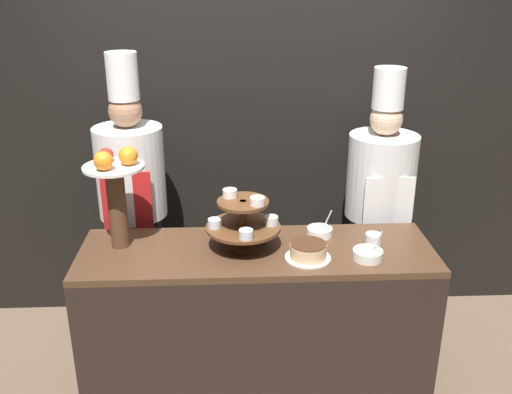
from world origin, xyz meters
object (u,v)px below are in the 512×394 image
(tiered_stand, at_px, (243,221))
(fruit_pedestal, at_px, (116,186))
(serving_bowl_far, at_px, (320,232))
(chef_center_left, at_px, (379,200))
(cup_white, at_px, (373,240))
(serving_bowl_near, at_px, (368,254))
(chef_left, at_px, (133,197))
(cake_round, at_px, (308,251))

(tiered_stand, bearing_deg, fruit_pedestal, 175.14)
(serving_bowl_far, relative_size, chef_center_left, 0.09)
(fruit_pedestal, height_order, serving_bowl_far, fruit_pedestal)
(tiered_stand, bearing_deg, cup_white, -0.71)
(serving_bowl_near, relative_size, chef_left, 0.08)
(cake_round, height_order, cup_white, cake_round)
(serving_bowl_far, height_order, chef_center_left, chef_center_left)
(fruit_pedestal, relative_size, cup_white, 6.46)
(cake_round, height_order, chef_left, chef_left)
(tiered_stand, height_order, cup_white, tiered_stand)
(serving_bowl_far, height_order, chef_left, chef_left)
(serving_bowl_near, bearing_deg, chef_center_left, 71.40)
(fruit_pedestal, height_order, chef_center_left, chef_center_left)
(fruit_pedestal, bearing_deg, serving_bowl_near, -9.42)
(fruit_pedestal, xyz_separation_m, chef_center_left, (1.48, 0.48, -0.30))
(cake_round, bearing_deg, fruit_pedestal, 168.91)
(fruit_pedestal, height_order, serving_bowl_near, fruit_pedestal)
(tiered_stand, height_order, fruit_pedestal, fruit_pedestal)
(serving_bowl_near, bearing_deg, serving_bowl_far, 125.38)
(fruit_pedestal, distance_m, serving_bowl_near, 1.30)
(tiered_stand, relative_size, serving_bowl_near, 2.55)
(chef_center_left, bearing_deg, tiered_stand, -147.52)
(tiered_stand, relative_size, serving_bowl_far, 2.59)
(fruit_pedestal, xyz_separation_m, serving_bowl_near, (1.25, -0.21, -0.31))
(cup_white, distance_m, chef_left, 1.43)
(tiered_stand, xyz_separation_m, chef_left, (-0.64, 0.54, -0.07))
(cup_white, height_order, serving_bowl_far, serving_bowl_far)
(fruit_pedestal, xyz_separation_m, cake_round, (0.95, -0.19, -0.29))
(cup_white, xyz_separation_m, chef_left, (-1.32, 0.55, 0.05))
(serving_bowl_near, bearing_deg, cake_round, 176.09)
(chef_center_left, bearing_deg, cake_round, -128.18)
(cake_round, relative_size, serving_bowl_near, 1.53)
(tiered_stand, xyz_separation_m, serving_bowl_near, (0.61, -0.15, -0.13))
(chef_left, bearing_deg, chef_center_left, 0.00)
(tiered_stand, distance_m, serving_bowl_near, 0.65)
(serving_bowl_far, xyz_separation_m, chef_left, (-1.06, 0.41, 0.06))
(cake_round, bearing_deg, cup_white, 19.21)
(cup_white, relative_size, serving_bowl_near, 0.55)
(cake_round, relative_size, serving_bowl_far, 1.55)
(chef_left, xyz_separation_m, chef_center_left, (1.49, 0.00, -0.05))
(tiered_stand, relative_size, chef_left, 0.21)
(fruit_pedestal, relative_size, chef_left, 0.29)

